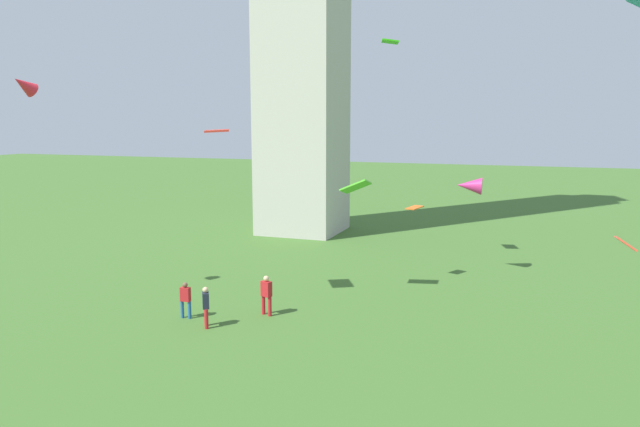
# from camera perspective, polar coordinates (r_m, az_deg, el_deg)

# --- Properties ---
(person_0) EXTENTS (0.51, 0.28, 1.66)m
(person_0) POSITION_cam_1_polar(r_m,az_deg,el_deg) (27.05, -12.98, -8.03)
(person_0) COLOR #235693
(person_0) RESTS_ON ground_plane
(person_1) EXTENTS (0.48, 0.53, 1.78)m
(person_1) POSITION_cam_1_polar(r_m,az_deg,el_deg) (25.71, -11.07, -8.70)
(person_1) COLOR red
(person_1) RESTS_ON ground_plane
(person_2) EXTENTS (0.55, 0.42, 1.84)m
(person_2) POSITION_cam_1_polar(r_m,az_deg,el_deg) (26.86, -5.24, -7.72)
(person_2) COLOR red
(person_2) RESTS_ON ground_plane
(kite_flying_0) EXTENTS (0.97, 1.10, 0.17)m
(kite_flying_0) POSITION_cam_1_polar(r_m,az_deg,el_deg) (32.24, 9.20, 0.58)
(kite_flying_0) COLOR orange
(kite_flying_1) EXTENTS (1.44, 1.04, 1.01)m
(kite_flying_1) POSITION_cam_1_polar(r_m,az_deg,el_deg) (34.14, 14.36, 2.65)
(kite_flying_1) COLOR #C32A74
(kite_flying_2) EXTENTS (0.88, 1.31, 1.11)m
(kite_flying_2) POSITION_cam_1_polar(r_m,az_deg,el_deg) (30.41, -26.91, 11.14)
(kite_flying_2) COLOR red
(kite_flying_3) EXTENTS (1.43, 0.99, 0.88)m
(kite_flying_3) POSITION_cam_1_polar(r_m,az_deg,el_deg) (29.01, 3.49, 2.63)
(kite_flying_3) COLOR green
(kite_flying_5) EXTENTS (1.73, 1.93, 0.15)m
(kite_flying_5) POSITION_cam_1_polar(r_m,az_deg,el_deg) (27.63, -10.03, 7.94)
(kite_flying_5) COLOR red
(kite_flying_6) EXTENTS (1.30, 1.59, 0.20)m
(kite_flying_6) POSITION_cam_1_polar(r_m,az_deg,el_deg) (34.98, 6.85, 16.31)
(kite_flying_6) COLOR #31B613
(kite_flying_7) EXTENTS (0.62, 1.04, 0.54)m
(kite_flying_7) POSITION_cam_1_polar(r_m,az_deg,el_deg) (20.41, 27.63, -2.60)
(kite_flying_7) COLOR #DF442F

